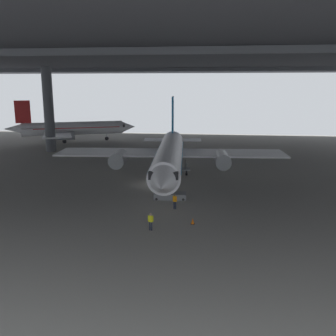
# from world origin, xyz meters

# --- Properties ---
(ground_plane) EXTENTS (110.00, 110.00, 0.00)m
(ground_plane) POSITION_xyz_m (0.00, 0.00, 0.00)
(ground_plane) COLOR gray
(hangar_structure) EXTENTS (121.00, 99.00, 17.67)m
(hangar_structure) POSITION_xyz_m (-0.11, 13.77, 17.02)
(hangar_structure) COLOR #4C4F54
(hangar_structure) RESTS_ON ground_plane
(airplane_main) EXTENTS (34.06, 35.23, 11.08)m
(airplane_main) POSITION_xyz_m (1.24, 3.35, 3.38)
(airplane_main) COLOR white
(airplane_main) RESTS_ON ground_plane
(boarding_stairs) EXTENTS (4.21, 1.77, 4.58)m
(boarding_stairs) POSITION_xyz_m (2.50, -6.37, 0.72)
(boarding_stairs) COLOR slate
(boarding_stairs) RESTS_ON ground_plane
(crew_worker_near_nose) EXTENTS (0.53, 0.31, 1.62)m
(crew_worker_near_nose) POSITION_xyz_m (1.81, -16.21, 0.92)
(crew_worker_near_nose) COLOR #232838
(crew_worker_near_nose) RESTS_ON ground_plane
(crew_worker_by_stairs) EXTENTS (0.48, 0.38, 1.63)m
(crew_worker_by_stairs) POSITION_xyz_m (3.35, -9.97, 0.93)
(crew_worker_by_stairs) COLOR #232838
(crew_worker_by_stairs) RESTS_ON ground_plane
(airplane_distant) EXTENTS (28.57, 28.56, 9.67)m
(airplane_distant) POSITION_xyz_m (-25.85, 36.09, 3.12)
(airplane_distant) COLOR white
(airplane_distant) RESTS_ON ground_plane
(traffic_cone_orange) EXTENTS (0.36, 0.36, 0.60)m
(traffic_cone_orange) POSITION_xyz_m (5.50, -14.21, 0.29)
(traffic_cone_orange) COLOR black
(traffic_cone_orange) RESTS_ON ground_plane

